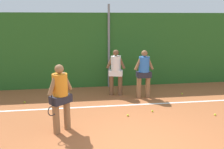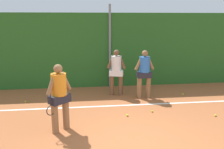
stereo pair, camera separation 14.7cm
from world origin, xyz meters
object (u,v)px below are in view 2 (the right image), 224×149
at_px(tennis_ball_8, 127,115).
at_px(player_backcourt_far, 116,70).
at_px(player_midcourt, 144,72).
at_px(tennis_ball_7, 25,102).
at_px(tennis_ball_12, 183,94).
at_px(tennis_ball_2, 215,115).
at_px(tennis_ball_6, 152,111).
at_px(player_foreground_near, 59,95).

bearing_deg(tennis_ball_8, player_backcourt_far, 91.54).
relative_size(player_midcourt, tennis_ball_7, 27.88).
distance_m(player_midcourt, tennis_ball_8, 2.19).
xyz_separation_m(player_backcourt_far, tennis_ball_12, (2.65, -0.32, -0.99)).
bearing_deg(tennis_ball_12, tennis_ball_2, -86.17).
relative_size(tennis_ball_6, tennis_ball_8, 1.00).
height_order(tennis_ball_7, tennis_ball_8, same).
distance_m(player_midcourt, tennis_ball_2, 2.89).
bearing_deg(tennis_ball_6, tennis_ball_12, 42.83).
distance_m(tennis_ball_6, tennis_ball_8, 0.90).
relative_size(tennis_ball_2, tennis_ball_8, 1.00).
distance_m(tennis_ball_2, tennis_ball_8, 2.76).
distance_m(player_foreground_near, tennis_ball_12, 5.34).
xyz_separation_m(player_foreground_near, tennis_ball_6, (2.84, 0.97, -1.01)).
bearing_deg(tennis_ball_2, tennis_ball_7, 162.20).
bearing_deg(player_foreground_near, tennis_ball_2, 143.58).
bearing_deg(player_backcourt_far, tennis_ball_7, -157.51).
bearing_deg(player_foreground_near, player_midcourt, 178.50).
bearing_deg(tennis_ball_8, player_foreground_near, -159.45).
height_order(tennis_ball_7, tennis_ball_12, same).
xyz_separation_m(player_foreground_near, tennis_ball_7, (-1.50, 2.40, -1.01)).
bearing_deg(tennis_ball_6, tennis_ball_8, -165.22).
relative_size(tennis_ball_6, tennis_ball_12, 1.00).
bearing_deg(tennis_ball_7, tennis_ball_2, -17.80).
bearing_deg(tennis_ball_12, tennis_ball_8, -144.82).
bearing_deg(player_foreground_near, player_backcourt_far, -164.87).
relative_size(player_midcourt, player_backcourt_far, 1.01).
height_order(tennis_ball_2, tennis_ball_12, same).
bearing_deg(tennis_ball_8, tennis_ball_6, 14.78).
bearing_deg(tennis_ball_2, tennis_ball_12, 93.83).
relative_size(player_foreground_near, tennis_ball_6, 28.06).
bearing_deg(tennis_ball_6, player_backcourt_far, 115.73).
relative_size(player_foreground_near, player_backcourt_far, 1.02).
xyz_separation_m(player_foreground_near, player_midcourt, (2.92, 2.44, -0.00)).
xyz_separation_m(player_backcourt_far, tennis_ball_8, (0.06, -2.15, -0.99)).
distance_m(player_backcourt_far, tennis_ball_7, 3.59).
xyz_separation_m(player_backcourt_far, tennis_ball_6, (0.93, -1.92, -0.99)).
height_order(player_midcourt, tennis_ball_8, player_midcourt).
height_order(player_backcourt_far, tennis_ball_7, player_backcourt_far).
bearing_deg(player_midcourt, tennis_ball_6, 83.17).
xyz_separation_m(player_foreground_near, tennis_ball_8, (1.97, 0.74, -1.01)).
relative_size(player_foreground_near, tennis_ball_2, 28.06).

